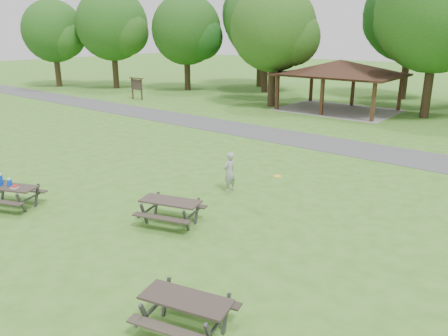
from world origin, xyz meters
TOP-DOWN VIEW (x-y plane):
  - ground at (0.00, 0.00)m, footprint 160.00×160.00m
  - asphalt_path at (0.00, 14.00)m, footprint 120.00×3.20m
  - pavilion at (-4.00, 24.00)m, footprint 8.60×7.01m
  - notice_board at (-20.00, 18.00)m, footprint 1.60×0.30m
  - tree_row_a at (-27.91, 22.03)m, footprint 7.56×7.20m
  - tree_row_b at (-20.92, 25.53)m, footprint 7.14×6.80m
  - tree_row_c at (-13.90, 29.03)m, footprint 8.19×7.80m
  - tree_row_d at (-8.92, 22.53)m, footprint 6.93×6.60m
  - tree_row_e at (2.10, 25.03)m, footprint 8.40×8.00m
  - tree_deep_a at (-16.90, 32.53)m, footprint 8.40×8.00m
  - tree_deep_b at (-1.90, 33.03)m, footprint 8.40×8.00m
  - tree_flank_left at (-33.92, 19.03)m, footprint 6.72×6.40m
  - picnic_table_near at (-4.57, -0.94)m, footprint 2.25×2.06m
  - picnic_table_middle at (0.78, 1.62)m, footprint 2.25×2.01m
  - picnic_table_far at (4.71, -1.82)m, footprint 2.14×1.88m
  - frisbee_in_flight at (3.32, 3.72)m, footprint 0.30×0.30m
  - frisbee_thrower at (0.41, 5.07)m, footprint 0.40×0.58m

SIDE VIEW (x-z plane):
  - ground at x=0.00m, z-range 0.00..0.00m
  - asphalt_path at x=0.00m, z-range 0.00..0.02m
  - picnic_table_far at x=4.71m, z-range 0.19..0.98m
  - picnic_table_middle at x=0.78m, z-range 0.19..1.01m
  - picnic_table_near at x=-4.57m, z-range 0.09..1.36m
  - frisbee_thrower at x=0.41m, z-range 0.00..1.53m
  - notice_board at x=-20.00m, z-range 0.37..2.25m
  - frisbee_in_flight at x=3.32m, z-range 1.56..1.58m
  - pavilion at x=-4.00m, z-range 1.18..4.94m
  - tree_flank_left at x=-33.92m, z-range 1.06..9.99m
  - tree_row_b at x=-20.92m, z-range 1.03..10.30m
  - tree_row_d at x=-8.92m, z-range 1.13..10.41m
  - tree_row_a at x=-27.91m, z-range 1.17..11.14m
  - tree_row_c at x=-13.90m, z-range 1.20..11.87m
  - tree_row_e at x=2.10m, z-range 1.27..12.29m
  - tree_deep_b at x=-1.90m, z-range 1.32..12.45m
  - tree_deep_a at x=-16.90m, z-range 1.44..12.82m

